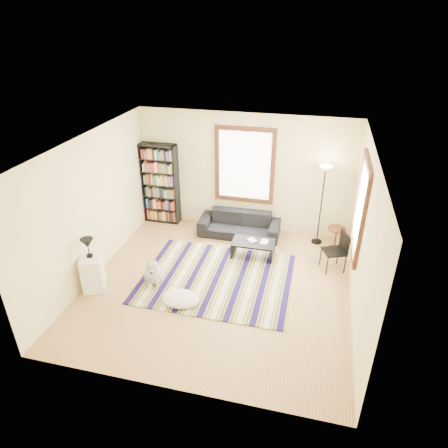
% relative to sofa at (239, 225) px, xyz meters
% --- Properties ---
extents(floor, '(5.00, 5.00, 0.10)m').
position_rel_sofa_xyz_m(floor, '(0.01, -2.05, -0.33)').
color(floor, tan).
rests_on(floor, ground).
extents(ceiling, '(5.00, 5.00, 0.10)m').
position_rel_sofa_xyz_m(ceiling, '(0.01, -2.05, 2.57)').
color(ceiling, white).
rests_on(ceiling, floor).
extents(wall_back, '(5.00, 0.10, 2.80)m').
position_rel_sofa_xyz_m(wall_back, '(0.01, 0.50, 1.12)').
color(wall_back, '#FBE8A9').
rests_on(wall_back, floor).
extents(wall_front, '(5.00, 0.10, 2.80)m').
position_rel_sofa_xyz_m(wall_front, '(0.01, -4.60, 1.12)').
color(wall_front, '#FBE8A9').
rests_on(wall_front, floor).
extents(wall_left, '(0.10, 5.00, 2.80)m').
position_rel_sofa_xyz_m(wall_left, '(-2.54, -2.05, 1.12)').
color(wall_left, '#FBE8A9').
rests_on(wall_left, floor).
extents(wall_right, '(0.10, 5.00, 2.80)m').
position_rel_sofa_xyz_m(wall_right, '(2.56, -2.05, 1.12)').
color(wall_right, '#FBE8A9').
rests_on(wall_right, floor).
extents(window_back, '(1.20, 0.06, 1.60)m').
position_rel_sofa_xyz_m(window_back, '(0.01, 0.42, 1.32)').
color(window_back, white).
rests_on(window_back, wall_back).
extents(window_right, '(0.06, 1.20, 1.60)m').
position_rel_sofa_xyz_m(window_right, '(2.48, -1.25, 1.32)').
color(window_right, white).
rests_on(window_right, wall_right).
extents(rug, '(2.98, 2.39, 0.02)m').
position_rel_sofa_xyz_m(rug, '(-0.07, -1.84, -0.27)').
color(rug, '#130C3F').
rests_on(rug, floor).
extents(sofa, '(0.77, 1.90, 0.55)m').
position_rel_sofa_xyz_m(sofa, '(0.00, 0.00, 0.00)').
color(sofa, black).
rests_on(sofa, floor).
extents(bookshelf, '(0.90, 0.30, 2.00)m').
position_rel_sofa_xyz_m(bookshelf, '(-2.05, 0.27, 0.72)').
color(bookshelf, black).
rests_on(bookshelf, floor).
extents(coffee_table, '(0.91, 0.53, 0.36)m').
position_rel_sofa_xyz_m(coffee_table, '(0.48, -0.85, -0.10)').
color(coffee_table, black).
rests_on(coffee_table, floor).
extents(book_a, '(0.25, 0.25, 0.02)m').
position_rel_sofa_xyz_m(book_a, '(0.38, -0.85, 0.09)').
color(book_a, beige).
rests_on(book_a, coffee_table).
extents(book_b, '(0.17, 0.23, 0.02)m').
position_rel_sofa_xyz_m(book_b, '(0.63, -0.80, 0.09)').
color(book_b, beige).
rests_on(book_b, coffee_table).
extents(floor_cushion, '(0.78, 0.64, 0.18)m').
position_rel_sofa_xyz_m(floor_cushion, '(-0.52, -2.72, -0.19)').
color(floor_cushion, silver).
rests_on(floor_cushion, floor).
extents(floor_lamp, '(0.40, 0.40, 1.86)m').
position_rel_sofa_xyz_m(floor_lamp, '(1.81, 0.10, 0.65)').
color(floor_lamp, black).
rests_on(floor_lamp, floor).
extents(side_table, '(0.51, 0.51, 0.54)m').
position_rel_sofa_xyz_m(side_table, '(2.21, -0.13, -0.01)').
color(side_table, '#4A2A12').
rests_on(side_table, floor).
extents(folding_chair, '(0.54, 0.53, 0.86)m').
position_rel_sofa_xyz_m(folding_chair, '(2.16, -0.95, 0.15)').
color(folding_chair, black).
rests_on(folding_chair, floor).
extents(white_cabinet, '(0.55, 0.61, 0.70)m').
position_rel_sofa_xyz_m(white_cabinet, '(-2.29, -2.67, 0.07)').
color(white_cabinet, white).
rests_on(white_cabinet, floor).
extents(table_lamp, '(0.24, 0.24, 0.38)m').
position_rel_sofa_xyz_m(table_lamp, '(-2.29, -2.67, 0.61)').
color(table_lamp, black).
rests_on(table_lamp, white_cabinet).
extents(dog, '(0.61, 0.72, 0.61)m').
position_rel_sofa_xyz_m(dog, '(-1.23, -2.25, 0.03)').
color(dog, '#B7B7B7').
rests_on(dog, floor).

